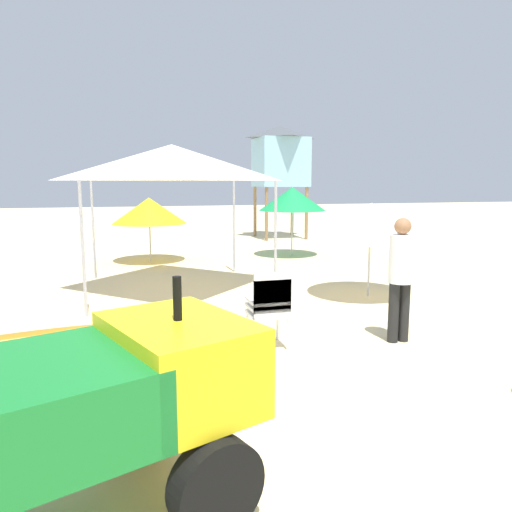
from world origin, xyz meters
name	(u,v)px	position (x,y,z in m)	size (l,w,h in m)	color
ground	(319,414)	(0.00, 0.00, 0.00)	(80.00, 80.00, 0.00)	beige
utility_cart	(56,412)	(-2.10, -0.99, 0.78)	(2.81, 2.05, 1.50)	#197A2D
stacked_plastic_chairs	(270,303)	(0.08, 1.80, 0.60)	(0.48, 0.48, 1.02)	white
surfboard_pile	(15,345)	(-3.00, 2.35, 0.15)	(2.68, 0.81, 0.32)	yellow
lifeguard_near_center	(401,272)	(1.83, 1.62, 0.95)	(0.32, 0.32, 1.66)	black
popup_canopy	(172,163)	(-0.70, 5.61, 2.49)	(3.21, 3.21, 2.84)	#B2B2B7
lifeguard_tower	(280,156)	(4.20, 13.68, 3.09)	(1.98, 1.98, 4.21)	olive
beach_umbrella_left	(149,211)	(-0.96, 9.25, 1.37)	(1.96, 1.96, 1.72)	beige
beach_umbrella_mid	(371,221)	(2.73, 4.07, 1.41)	(1.96, 1.96, 1.75)	beige
beach_umbrella_far	(292,199)	(3.05, 9.17, 1.65)	(1.91, 1.91, 1.99)	beige
cooler_box	(153,367)	(-1.43, 1.05, 0.21)	(0.52, 0.39, 0.41)	blue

